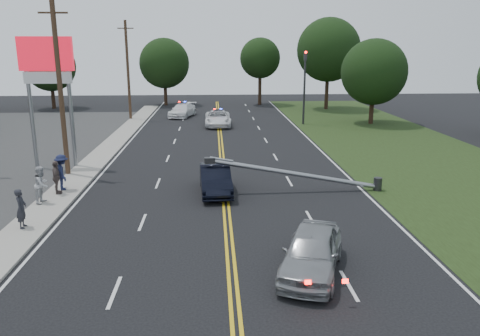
{
  "coord_description": "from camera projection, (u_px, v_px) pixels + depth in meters",
  "views": [
    {
      "loc": [
        -0.55,
        -15.29,
        7.39
      ],
      "look_at": [
        0.71,
        6.62,
        1.7
      ],
      "focal_mm": 35.0,
      "sensor_mm": 36.0,
      "label": 1
    }
  ],
  "objects": [
    {
      "name": "pylon_sign",
      "position": [
        47.0,
        71.0,
        28.1
      ],
      "size": [
        3.2,
        0.35,
        8.0
      ],
      "color": "gray",
      "rests_on": "ground"
    },
    {
      "name": "utility_pole_mid",
      "position": [
        60.0,
        89.0,
        26.47
      ],
      "size": [
        1.6,
        0.28,
        10.0
      ],
      "color": "#382619",
      "rests_on": "ground"
    },
    {
      "name": "bystander_d",
      "position": [
        56.0,
        177.0,
        23.7
      ],
      "size": [
        0.63,
        1.07,
        1.71
      ],
      "primitive_type": "imported",
      "rotation": [
        0.0,
        0.0,
        1.8
      ],
      "color": "#594A47",
      "rests_on": "sidewalk"
    },
    {
      "name": "waiting_sedan",
      "position": [
        312.0,
        252.0,
        15.61
      ],
      "size": [
        3.19,
        4.82,
        1.52
      ],
      "primitive_type": "imported",
      "rotation": [
        0.0,
        0.0,
        -0.34
      ],
      "color": "#929599",
      "rests_on": "ground"
    },
    {
      "name": "grass_verge",
      "position": [
        457.0,
        178.0,
        27.07
      ],
      "size": [
        12.0,
        80.0,
        0.01
      ],
      "primitive_type": "cube",
      "color": "black",
      "rests_on": "ground"
    },
    {
      "name": "centerline_yellow",
      "position": [
        224.0,
        182.0,
        26.32
      ],
      "size": [
        0.36,
        80.0,
        0.0
      ],
      "primitive_type": "cube",
      "color": "gold",
      "rests_on": "ground"
    },
    {
      "name": "crashed_sedan",
      "position": [
        215.0,
        179.0,
        24.3
      ],
      "size": [
        1.78,
        4.45,
        1.44
      ],
      "primitive_type": "imported",
      "rotation": [
        0.0,
        0.0,
        0.06
      ],
      "color": "black",
      "rests_on": "ground"
    },
    {
      "name": "emergency_a",
      "position": [
        218.0,
        118.0,
        44.94
      ],
      "size": [
        2.44,
        5.25,
        1.46
      ],
      "primitive_type": "imported",
      "rotation": [
        0.0,
        0.0,
        0.0
      ],
      "color": "white",
      "rests_on": "ground"
    },
    {
      "name": "utility_pole_far",
      "position": [
        128.0,
        70.0,
        47.73
      ],
      "size": [
        1.6,
        0.28,
        10.0
      ],
      "color": "#382619",
      "rests_on": "ground"
    },
    {
      "name": "tree_8",
      "position": [
        329.0,
        50.0,
        55.73
      ],
      "size": [
        7.56,
        7.56,
        10.83
      ],
      "color": "black",
      "rests_on": "ground"
    },
    {
      "name": "ground",
      "position": [
        231.0,
        261.0,
        16.66
      ],
      "size": [
        120.0,
        120.0,
        0.0
      ],
      "primitive_type": "plane",
      "color": "black",
      "rests_on": "ground"
    },
    {
      "name": "bystander_b",
      "position": [
        42.0,
        184.0,
        22.34
      ],
      "size": [
        0.79,
        0.96,
        1.8
      ],
      "primitive_type": "imported",
      "rotation": [
        0.0,
        0.0,
        1.44
      ],
      "color": "#AFAFB4",
      "rests_on": "sidewalk"
    },
    {
      "name": "traffic_signal",
      "position": [
        305.0,
        81.0,
        45.05
      ],
      "size": [
        0.28,
        0.41,
        7.05
      ],
      "color": "#2D2D30",
      "rests_on": "ground"
    },
    {
      "name": "tree_6",
      "position": [
        164.0,
        63.0,
        59.94
      ],
      "size": [
        6.37,
        6.37,
        8.54
      ],
      "color": "black",
      "rests_on": "ground"
    },
    {
      "name": "sidewalk",
      "position": [
        72.0,
        184.0,
        25.84
      ],
      "size": [
        1.8,
        70.0,
        0.12
      ],
      "primitive_type": "cube",
      "color": "gray",
      "rests_on": "ground"
    },
    {
      "name": "bystander_c",
      "position": [
        62.0,
        172.0,
        24.36
      ],
      "size": [
        1.15,
        1.4,
        1.88
      ],
      "primitive_type": "imported",
      "rotation": [
        0.0,
        0.0,
        2.01
      ],
      "color": "#181E3D",
      "rests_on": "sidewalk"
    },
    {
      "name": "tree_5",
      "position": [
        50.0,
        66.0,
        56.6
      ],
      "size": [
        6.01,
        6.01,
        8.12
      ],
      "color": "black",
      "rests_on": "ground"
    },
    {
      "name": "emergency_b",
      "position": [
        182.0,
        110.0,
        50.81
      ],
      "size": [
        3.22,
        5.27,
        1.43
      ],
      "primitive_type": "imported",
      "rotation": [
        0.0,
        0.0,
        -0.27
      ],
      "color": "white",
      "rests_on": "ground"
    },
    {
      "name": "bystander_a",
      "position": [
        21.0,
        208.0,
        19.23
      ],
      "size": [
        0.45,
        0.64,
        1.66
      ],
      "primitive_type": "imported",
      "rotation": [
        0.0,
        0.0,
        1.66
      ],
      "color": "#23242A",
      "rests_on": "sidewalk"
    },
    {
      "name": "tree_9",
      "position": [
        374.0,
        72.0,
        45.22
      ],
      "size": [
        6.35,
        6.35,
        8.22
      ],
      "color": "black",
      "rests_on": "ground"
    },
    {
      "name": "fallen_streetlight",
      "position": [
        305.0,
        175.0,
        24.39
      ],
      "size": [
        9.36,
        0.44,
        1.91
      ],
      "color": "#2D2D30",
      "rests_on": "ground"
    },
    {
      "name": "tree_7",
      "position": [
        260.0,
        58.0,
        60.29
      ],
      "size": [
        5.19,
        5.19,
        8.59
      ],
      "color": "black",
      "rests_on": "ground"
    }
  ]
}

